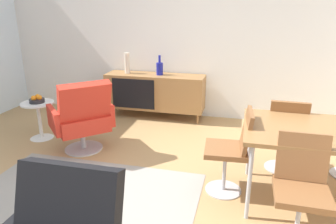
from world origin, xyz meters
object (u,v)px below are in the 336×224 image
Objects in this scene: dining_chair_front_left at (301,187)px; side_table_round at (39,116)px; sideboard at (155,91)px; vase_sculptural_dark at (127,63)px; vase_cobalt at (160,68)px; fruit_bowl at (37,100)px; dining_chair_back_left at (285,132)px; dining_chair_near_window at (232,148)px; lounge_chair_red at (82,117)px.

side_table_round is at bearing 158.13° from dining_chair_front_left.
sideboard is 1.80m from side_table_round.
vase_cobalt is at bearing 0.00° from vase_sculptural_dark.
side_table_round is at bearing -136.62° from sideboard.
fruit_bowl is at bearing 40.91° from side_table_round.
vase_sculptural_dark is at bearing 55.82° from fruit_bowl.
fruit_bowl is at bearing 177.05° from dining_chair_back_left.
side_table_round is (-2.65, 0.72, -0.15)m from dining_chair_near_window.
dining_chair_front_left is at bearing -21.87° from side_table_round.
vase_sculptural_dark is at bearing 149.21° from dining_chair_back_left.
lounge_chair_red reaches higher than sideboard.
lounge_chair_red is at bearing -91.52° from vase_sculptural_dark.
sideboard is 0.65m from vase_sculptural_dark.
lounge_chair_red reaches higher than fruit_bowl.
vase_sculptural_dark is (-0.55, 0.00, 0.06)m from vase_cobalt.
vase_cobalt is 2.35m from dining_chair_near_window.
vase_cobalt reaches higher than side_table_round.
dining_chair_near_window is (1.26, -1.95, -0.36)m from vase_cobalt.
vase_sculptural_dark is 1.60m from side_table_round.
fruit_bowl is at bearing -138.34° from vase_cobalt.
vase_sculptural_dark reaches higher than vase_cobalt.
lounge_chair_red is at bearing 156.40° from dining_chair_front_left.
vase_cobalt is 0.60× the size of side_table_round.
vase_cobalt is at bearing 125.59° from dining_chair_front_left.
side_table_round is (-0.84, -1.24, -0.56)m from vase_sculptural_dark.
dining_chair_near_window is (1.81, -1.95, -0.42)m from vase_sculptural_dark.
lounge_chair_red is at bearing -178.24° from dining_chair_back_left.
dining_chair_front_left is at bearing -46.96° from vase_sculptural_dark.
fruit_bowl is at bearing -124.18° from vase_sculptural_dark.
dining_chair_front_left is at bearing -54.41° from vase_cobalt.
vase_sculptural_dark is 1.66× the size of fruit_bowl.
vase_cobalt is at bearing 41.66° from fruit_bowl.
dining_chair_back_left is (1.80, -1.40, -0.36)m from vase_cobalt.
vase_cobalt reaches higher than sideboard.
dining_chair_front_left is (2.35, -2.52, -0.42)m from vase_sculptural_dark.
lounge_chair_red is at bearing 165.42° from dining_chair_near_window.
vase_cobalt is 0.36× the size of dining_chair_near_window.
dining_chair_near_window is 1.00× the size of dining_chair_front_left.
vase_cobalt is 1.93m from side_table_round.
dining_chair_near_window is at bearing -47.17° from vase_sculptural_dark.
vase_cobalt is at bearing 68.23° from lounge_chair_red.
dining_chair_front_left is 0.90× the size of lounge_chair_red.
vase_cobalt is 2.31m from dining_chair_back_left.
vase_sculptural_dark is 1.53m from lounge_chair_red.
side_table_round is (-1.31, -1.23, -0.12)m from sideboard.
vase_cobalt reaches higher than dining_chair_near_window.
vase_sculptural_dark is 0.64× the size of side_table_round.
dining_chair_front_left is 3.44m from side_table_round.
sideboard is at bearing 43.38° from side_table_round.
dining_chair_near_window is 4.28× the size of fruit_bowl.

